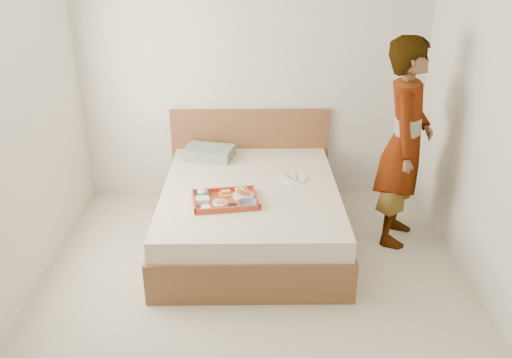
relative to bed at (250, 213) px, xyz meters
The scene contains 16 objects.
ground 1.03m from the bed, 88.34° to the right, with size 3.50×4.00×0.01m, color beige.
wall_back 1.44m from the bed, 88.34° to the left, with size 3.50×0.01×2.60m, color silver.
bed is the anchor object (origin of this frame).
headboard 0.99m from the bed, 90.00° to the left, with size 1.65×0.06×0.95m, color brown.
pillow 0.87m from the bed, 120.93° to the left, with size 0.47×0.32×0.11m, color gray.
tray 0.47m from the bed, 124.52° to the right, with size 0.54×0.39×0.05m, color #AD341A.
prawn_plate 0.37m from the bed, 104.60° to the right, with size 0.19×0.19×0.01m, color white.
navy_bowl_big 0.50m from the bed, 93.08° to the right, with size 0.15×0.15×0.04m, color #192046.
sauce_dish 0.55m from the bed, 108.27° to the right, with size 0.08×0.08×0.03m, color black.
meat_plate 0.52m from the bed, 126.20° to the right, with size 0.13×0.13×0.01m, color white.
bread_plate 0.40m from the bed, 139.10° to the right, with size 0.13×0.13×0.01m, color orange.
salad_bowl 0.55m from the bed, 152.73° to the right, with size 0.12×0.12×0.04m, color #192046.
plastic_tub 0.61m from the bed, 138.80° to the right, with size 0.11×0.09×0.05m, color silver.
cheese_round 0.66m from the bed, 127.99° to the right, with size 0.08×0.08×0.03m, color white.
dinner_plate 0.51m from the bed, 22.72° to the left, with size 0.25×0.25×0.01m, color white.
person 1.50m from the bed, ahead, with size 0.68×0.44×1.85m, color silver.
Camera 1 is at (-0.03, -3.31, 2.55)m, focal length 37.45 mm.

